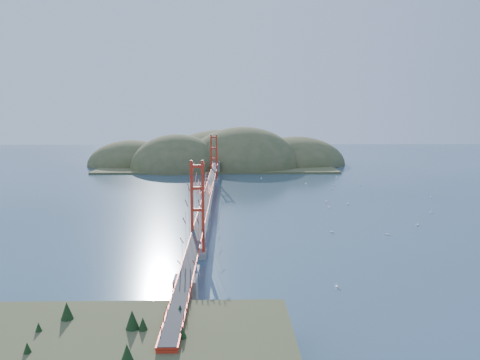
{
  "coord_description": "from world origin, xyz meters",
  "views": [
    {
      "loc": [
        3.79,
        -84.23,
        17.39
      ],
      "look_at": [
        5.72,
        0.0,
        4.91
      ],
      "focal_mm": 35.0,
      "sensor_mm": 36.0,
      "label": 1
    }
  ],
  "objects_px": {
    "bridge": "(209,169)",
    "sailboat_0": "(329,207)",
    "fort": "(189,316)",
    "sailboat_2": "(387,234)"
  },
  "relations": [
    {
      "from": "sailboat_2",
      "to": "bridge",
      "type": "bearing_deg",
      "value": 141.82
    },
    {
      "from": "fort",
      "to": "sailboat_2",
      "type": "bearing_deg",
      "value": 46.82
    },
    {
      "from": "sailboat_2",
      "to": "sailboat_0",
      "type": "bearing_deg",
      "value": 102.73
    },
    {
      "from": "bridge",
      "to": "sailboat_2",
      "type": "relative_size",
      "value": 132.26
    },
    {
      "from": "bridge",
      "to": "sailboat_0",
      "type": "relative_size",
      "value": 134.49
    },
    {
      "from": "bridge",
      "to": "fort",
      "type": "relative_size",
      "value": 25.51
    },
    {
      "from": "sailboat_2",
      "to": "fort",
      "type": "bearing_deg",
      "value": -133.18
    },
    {
      "from": "sailboat_0",
      "to": "bridge",
      "type": "bearing_deg",
      "value": 176.06
    },
    {
      "from": "fort",
      "to": "sailboat_2",
      "type": "xyz_separation_m",
      "value": [
        25.74,
        27.43,
        -0.51
      ]
    },
    {
      "from": "bridge",
      "to": "sailboat_0",
      "type": "xyz_separation_m",
      "value": [
        21.84,
        -1.51,
        -6.85
      ]
    }
  ]
}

